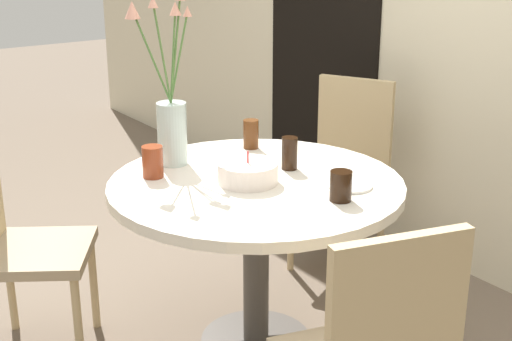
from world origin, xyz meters
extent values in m
cube|color=black|center=(-1.03, 1.20, 1.02)|extent=(0.90, 0.01, 2.05)
cylinder|color=silver|center=(0.00, 0.00, 0.68)|extent=(1.11, 1.11, 0.04)
cylinder|color=#4C4742|center=(0.00, 0.00, 0.35)|extent=(0.10, 0.10, 0.63)
cylinder|color=#4C4742|center=(0.00, 0.00, 0.01)|extent=(0.44, 0.44, 0.03)
cube|color=#9E896B|center=(-0.36, 0.75, 0.43)|extent=(0.53, 0.53, 0.04)
cube|color=tan|center=(-0.44, 0.92, 0.68)|extent=(0.36, 0.20, 0.46)
cylinder|color=tan|center=(-0.44, 0.53, 0.20)|extent=(0.03, 0.03, 0.41)
cylinder|color=tan|center=(-0.14, 0.67, 0.20)|extent=(0.03, 0.03, 0.41)
cylinder|color=tan|center=(-0.59, 0.83, 0.20)|extent=(0.03, 0.03, 0.41)
cylinder|color=tan|center=(-0.28, 0.98, 0.20)|extent=(0.03, 0.03, 0.41)
cube|color=#9E896B|center=(-0.45, -0.70, 0.43)|extent=(0.55, 0.55, 0.04)
cylinder|color=tan|center=(-0.22, -0.65, 0.20)|extent=(0.03, 0.03, 0.41)
cylinder|color=tan|center=(-0.50, -0.47, 0.20)|extent=(0.03, 0.03, 0.41)
cylinder|color=tan|center=(-0.69, -0.75, 0.20)|extent=(0.03, 0.03, 0.41)
cube|color=tan|center=(0.98, -0.27, 0.68)|extent=(0.14, 0.38, 0.46)
cylinder|color=white|center=(0.00, -0.04, 0.74)|extent=(0.22, 0.22, 0.08)
cylinder|color=#E54C4C|center=(0.00, -0.04, 0.80)|extent=(0.01, 0.01, 0.04)
cylinder|color=#B2C6C1|center=(-0.36, -0.15, 0.83)|extent=(0.12, 0.12, 0.25)
cylinder|color=#4C7538|center=(-0.38, -0.09, 1.12)|extent=(0.06, 0.13, 0.34)
cone|color=#E0997F|center=(-0.41, -0.03, 1.29)|extent=(0.04, 0.04, 0.04)
cylinder|color=#4C7538|center=(-0.37, -0.12, 1.16)|extent=(0.03, 0.08, 0.41)
cylinder|color=#4C7538|center=(-0.35, -0.18, 1.15)|extent=(0.02, 0.07, 0.39)
cone|color=#E0997F|center=(-0.34, -0.22, 1.34)|extent=(0.04, 0.04, 0.04)
cylinder|color=#4C7538|center=(-0.37, -0.13, 1.13)|extent=(0.03, 0.05, 0.36)
cone|color=#E0997F|center=(-0.38, -0.11, 1.31)|extent=(0.05, 0.05, 0.05)
cylinder|color=#4C7538|center=(-0.40, -0.20, 1.13)|extent=(0.08, 0.11, 0.36)
cone|color=#E0997F|center=(-0.43, -0.26, 1.31)|extent=(0.06, 0.06, 0.06)
cylinder|color=white|center=(0.25, 0.24, 0.71)|extent=(0.16, 0.16, 0.01)
cylinder|color=black|center=(0.33, 0.12, 0.76)|extent=(0.08, 0.08, 0.11)
cylinder|color=maroon|center=(-0.26, -0.29, 0.76)|extent=(0.08, 0.08, 0.12)
cylinder|color=#51280F|center=(-0.35, 0.22, 0.77)|extent=(0.07, 0.07, 0.12)
cylinder|color=black|center=(-0.03, 0.19, 0.77)|extent=(0.06, 0.06, 0.13)
camera|label=1|loc=(2.03, -1.46, 1.60)|focal=50.00mm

